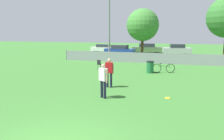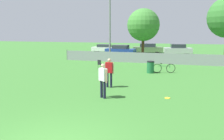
# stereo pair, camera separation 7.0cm
# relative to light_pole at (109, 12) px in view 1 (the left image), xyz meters

# --- Properties ---
(fence_backline) EXTENTS (18.78, 0.07, 1.21)m
(fence_backline) POSITION_rel_light_pole_xyz_m (4.62, -1.66, -4.93)
(fence_backline) COLOR gray
(fence_backline) RESTS_ON ground_plane
(light_pole) EXTENTS (0.90, 0.36, 9.41)m
(light_pole) POSITION_rel_light_pole_xyz_m (0.00, 0.00, 0.00)
(light_pole) COLOR gray
(light_pole) RESTS_ON ground_plane
(tree_near_pole) EXTENTS (3.71, 3.71, 5.88)m
(tree_near_pole) POSITION_rel_light_pole_xyz_m (3.70, 1.08, -1.46)
(tree_near_pole) COLOR #4C331E
(tree_near_pole) RESTS_ON ground_plane
(player_receiver_white) EXTENTS (0.51, 0.40, 1.70)m
(player_receiver_white) POSITION_rel_light_pole_xyz_m (4.38, -14.58, -4.49)
(player_receiver_white) COLOR #191933
(player_receiver_white) RESTS_ON ground_plane
(player_thrower_red) EXTENTS (0.58, 0.24, 1.70)m
(player_thrower_red) POSITION_rel_light_pole_xyz_m (4.01, -12.49, -4.49)
(player_thrower_red) COLOR #191933
(player_thrower_red) RESTS_ON ground_plane
(frisbee_disc) EXTENTS (0.27, 0.27, 0.03)m
(frisbee_disc) POSITION_rel_light_pole_xyz_m (7.41, -13.69, -5.47)
(frisbee_disc) COLOR yellow
(frisbee_disc) RESTS_ON ground_plane
(folding_chair_sideline) EXTENTS (0.58, 0.58, 0.86)m
(folding_chair_sideline) POSITION_rel_light_pole_xyz_m (1.37, -6.88, -4.97)
(folding_chair_sideline) COLOR #333338
(folding_chair_sideline) RESTS_ON ground_plane
(bicycle_sideline) EXTENTS (1.74, 0.64, 0.78)m
(bicycle_sideline) POSITION_rel_light_pole_xyz_m (6.72, -6.75, -5.11)
(bicycle_sideline) COLOR black
(bicycle_sideline) RESTS_ON ground_plane
(trash_bin) EXTENTS (0.59, 0.59, 0.95)m
(trash_bin) POSITION_rel_light_pole_xyz_m (5.70, -7.13, -5.00)
(trash_bin) COLOR #1E6638
(trash_bin) RESTS_ON ground_plane
(parked_car_white) EXTENTS (3.94, 1.80, 1.27)m
(parked_car_white) POSITION_rel_light_pole_xyz_m (-4.05, 9.44, -4.85)
(parked_car_white) COLOR black
(parked_car_white) RESTS_ON ground_plane
(parked_car_blue) EXTENTS (4.29, 1.92, 1.42)m
(parked_car_blue) POSITION_rel_light_pole_xyz_m (-0.26, 5.72, -4.79)
(parked_car_blue) COLOR black
(parked_car_blue) RESTS_ON ground_plane
(parked_car_olive) EXTENTS (4.82, 2.51, 1.47)m
(parked_car_olive) POSITION_rel_light_pole_xyz_m (2.94, 10.22, -4.77)
(parked_car_olive) COLOR black
(parked_car_olive) RESTS_ON ground_plane
(parked_car_silver) EXTENTS (4.17, 2.35, 1.50)m
(parked_car_silver) POSITION_rel_light_pole_xyz_m (7.52, 9.17, -4.76)
(parked_car_silver) COLOR black
(parked_car_silver) RESTS_ON ground_plane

